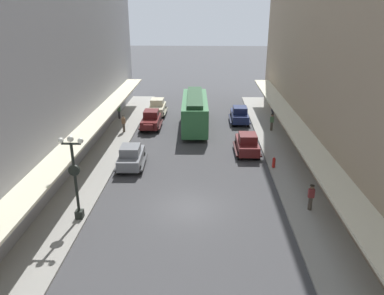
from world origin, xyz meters
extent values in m
plane|color=#424244|center=(0.00, 0.00, 0.00)|extent=(200.00, 200.00, 0.00)
cube|color=#99968E|center=(-7.50, 0.00, 0.07)|extent=(3.00, 60.00, 0.15)
cube|color=#99968E|center=(7.50, 0.00, 0.07)|extent=(3.00, 60.00, 0.15)
cube|color=#939399|center=(-10.25, 0.00, 10.17)|extent=(2.50, 60.00, 20.35)
cube|color=beige|center=(-8.10, 0.00, 3.00)|extent=(1.80, 54.00, 0.16)
cube|color=beige|center=(8.10, 0.00, 3.00)|extent=(1.80, 54.00, 0.16)
cube|color=#591919|center=(4.59, 9.48, 0.74)|extent=(1.76, 3.92, 0.80)
cube|color=#591919|center=(4.59, 9.23, 1.49)|extent=(1.46, 1.72, 0.70)
cube|color=#8C9EA8|center=(4.59, 9.23, 1.49)|extent=(1.39, 1.69, 0.42)
cube|color=#591919|center=(4.56, 11.61, 0.79)|extent=(0.94, 0.37, 0.52)
cube|color=black|center=(3.64, 9.47, 0.42)|extent=(0.29, 3.51, 0.12)
cube|color=black|center=(5.54, 9.49, 0.42)|extent=(0.29, 3.51, 0.12)
cylinder|color=black|center=(3.76, 10.83, 0.34)|extent=(0.23, 0.68, 0.68)
cylinder|color=black|center=(5.38, 10.86, 0.34)|extent=(0.23, 0.68, 0.68)
cylinder|color=black|center=(3.80, 8.10, 0.34)|extent=(0.23, 0.68, 0.68)
cylinder|color=black|center=(5.42, 8.13, 0.34)|extent=(0.23, 0.68, 0.68)
cube|color=beige|center=(-4.57, 21.29, 0.74)|extent=(1.71, 3.91, 0.80)
cube|color=beige|center=(-4.57, 21.54, 1.49)|extent=(1.45, 1.70, 0.70)
cube|color=#8C9EA8|center=(-4.57, 21.54, 1.49)|extent=(1.37, 1.67, 0.42)
cube|color=beige|center=(-4.58, 19.16, 0.79)|extent=(0.94, 0.36, 0.52)
cube|color=#6D6856|center=(-3.62, 21.29, 0.42)|extent=(0.25, 3.51, 0.12)
cube|color=#6D6856|center=(-5.52, 21.29, 0.42)|extent=(0.25, 3.51, 0.12)
cylinder|color=black|center=(-3.77, 19.92, 0.34)|extent=(0.22, 0.68, 0.68)
cylinder|color=black|center=(-5.38, 19.93, 0.34)|extent=(0.22, 0.68, 0.68)
cylinder|color=black|center=(-3.76, 22.65, 0.34)|extent=(0.22, 0.68, 0.68)
cylinder|color=black|center=(-5.37, 22.66, 0.34)|extent=(0.22, 0.68, 0.68)
cube|color=#591919|center=(-4.59, 16.23, 0.74)|extent=(1.71, 3.90, 0.80)
cube|color=#591919|center=(-4.59, 16.48, 1.49)|extent=(1.44, 1.70, 0.70)
cube|color=#8C9EA8|center=(-4.59, 16.48, 1.49)|extent=(1.37, 1.67, 0.42)
cube|color=#591919|center=(-4.58, 14.10, 0.79)|extent=(0.94, 0.36, 0.52)
cube|color=black|center=(-3.64, 16.23, 0.42)|extent=(0.25, 3.51, 0.12)
cube|color=black|center=(-5.54, 16.23, 0.42)|extent=(0.25, 3.51, 0.12)
cylinder|color=black|center=(-3.77, 14.87, 0.34)|extent=(0.22, 0.68, 0.68)
cylinder|color=black|center=(-5.39, 14.86, 0.34)|extent=(0.22, 0.68, 0.68)
cylinder|color=black|center=(-3.78, 17.60, 0.34)|extent=(0.22, 0.68, 0.68)
cylinder|color=black|center=(-5.40, 17.59, 0.34)|extent=(0.22, 0.68, 0.68)
cube|color=slate|center=(-4.78, 6.27, 0.74)|extent=(1.84, 3.96, 0.80)
cube|color=slate|center=(-4.77, 6.02, 1.49)|extent=(1.50, 1.75, 0.70)
cube|color=#8C9EA8|center=(-4.77, 6.02, 1.49)|extent=(1.43, 1.72, 0.42)
cube|color=slate|center=(-4.86, 8.40, 0.79)|extent=(0.95, 0.39, 0.52)
cube|color=#393A3D|center=(-5.73, 6.23, 0.42)|extent=(0.37, 3.52, 0.12)
cube|color=#393A3D|center=(-3.83, 6.30, 0.42)|extent=(0.37, 3.52, 0.12)
cylinder|color=black|center=(-5.63, 7.60, 0.34)|extent=(0.24, 0.69, 0.68)
cylinder|color=black|center=(-4.02, 7.66, 0.34)|extent=(0.24, 0.69, 0.68)
cylinder|color=black|center=(-5.53, 4.88, 0.34)|extent=(0.24, 0.69, 0.68)
cylinder|color=black|center=(-3.92, 4.94, 0.34)|extent=(0.24, 0.69, 0.68)
cube|color=#19234C|center=(4.69, 18.49, 0.74)|extent=(1.71, 3.90, 0.80)
cube|color=#19234C|center=(4.69, 18.24, 1.49)|extent=(1.44, 1.70, 0.70)
cube|color=#8C9EA8|center=(4.69, 18.24, 1.49)|extent=(1.37, 1.67, 0.42)
cube|color=#19234C|center=(4.69, 20.62, 0.79)|extent=(0.94, 0.36, 0.52)
cube|color=black|center=(3.74, 18.49, 0.42)|extent=(0.25, 3.51, 0.12)
cube|color=black|center=(5.64, 18.49, 0.42)|extent=(0.25, 3.51, 0.12)
cylinder|color=black|center=(3.88, 19.85, 0.34)|extent=(0.22, 0.68, 0.68)
cylinder|color=black|center=(5.50, 19.85, 0.34)|extent=(0.22, 0.68, 0.68)
cylinder|color=black|center=(3.89, 17.12, 0.34)|extent=(0.22, 0.68, 0.68)
cylinder|color=black|center=(5.50, 17.12, 0.34)|extent=(0.22, 0.68, 0.68)
cube|color=#33723F|center=(-0.08, 16.44, 1.75)|extent=(2.78, 9.67, 2.70)
cube|color=#1C3F23|center=(-0.08, 16.44, 3.28)|extent=(1.76, 8.68, 0.36)
cube|color=#8C9EA8|center=(-0.08, 16.44, 2.22)|extent=(2.79, 8.90, 0.95)
cube|color=black|center=(0.00, 13.56, 0.20)|extent=(2.03, 1.26, 0.40)
cube|color=black|center=(-0.17, 19.32, 0.20)|extent=(2.03, 1.26, 0.40)
cube|color=black|center=(-6.40, -1.65, 0.40)|extent=(0.44, 0.44, 0.50)
cylinder|color=black|center=(-6.40, -1.65, 2.75)|extent=(0.16, 0.16, 4.20)
cube|color=black|center=(-6.40, -1.65, 4.85)|extent=(1.10, 0.10, 0.10)
sphere|color=white|center=(-6.95, -1.65, 5.03)|extent=(0.32, 0.32, 0.32)
sphere|color=white|center=(-5.85, -1.65, 5.03)|extent=(0.32, 0.32, 0.32)
sphere|color=white|center=(-6.40, -1.65, 5.13)|extent=(0.36, 0.36, 0.36)
cylinder|color=black|center=(-6.40, -1.65, 3.25)|extent=(0.64, 0.18, 0.64)
cylinder|color=silver|center=(-6.40, -1.55, 3.25)|extent=(0.56, 0.02, 0.56)
cylinder|color=#B21E19|center=(6.35, 6.25, 0.50)|extent=(0.24, 0.24, 0.70)
sphere|color=#B21E19|center=(6.35, 6.25, 0.87)|extent=(0.20, 0.20, 0.20)
cylinder|color=#2D2D33|center=(8.45, 19.56, 0.57)|extent=(0.24, 0.24, 0.85)
cube|color=#26262D|center=(8.45, 19.56, 1.28)|extent=(0.36, 0.22, 0.56)
sphere|color=brown|center=(8.45, 19.56, 1.68)|extent=(0.22, 0.22, 0.22)
cylinder|color=black|center=(8.45, 19.56, 1.80)|extent=(0.28, 0.28, 0.04)
cylinder|color=#4C4238|center=(7.49, -0.20, 0.57)|extent=(0.24, 0.24, 0.85)
cube|color=maroon|center=(7.49, -0.20, 1.28)|extent=(0.36, 0.22, 0.56)
sphere|color=brown|center=(7.49, -0.20, 1.68)|extent=(0.22, 0.22, 0.22)
cylinder|color=black|center=(7.49, -0.20, 1.80)|extent=(0.28, 0.28, 0.04)
cylinder|color=#4C4238|center=(7.66, 15.50, 0.57)|extent=(0.24, 0.24, 0.85)
cube|color=#4C724C|center=(7.66, 15.50, 1.28)|extent=(0.36, 0.22, 0.56)
sphere|color=#9E7051|center=(7.66, 15.50, 1.68)|extent=(0.22, 0.22, 0.22)
cylinder|color=black|center=(7.66, 15.50, 1.80)|extent=(0.28, 0.28, 0.04)
cylinder|color=#2D2D33|center=(-8.53, 19.13, 0.57)|extent=(0.24, 0.24, 0.85)
cube|color=#4C724C|center=(-8.53, 19.13, 1.28)|extent=(0.36, 0.22, 0.56)
sphere|color=brown|center=(-8.53, 19.13, 1.68)|extent=(0.22, 0.22, 0.22)
cylinder|color=black|center=(-8.53, 19.13, 1.80)|extent=(0.28, 0.28, 0.04)
cylinder|color=#4C4238|center=(-7.08, 14.54, 0.57)|extent=(0.24, 0.24, 0.85)
cube|color=#8C6647|center=(-7.08, 14.54, 1.28)|extent=(0.36, 0.22, 0.56)
sphere|color=beige|center=(-7.08, 14.54, 1.68)|extent=(0.22, 0.22, 0.22)
cylinder|color=black|center=(-7.08, 14.54, 1.80)|extent=(0.28, 0.28, 0.04)
camera|label=1|loc=(0.94, -20.80, 12.00)|focal=35.19mm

